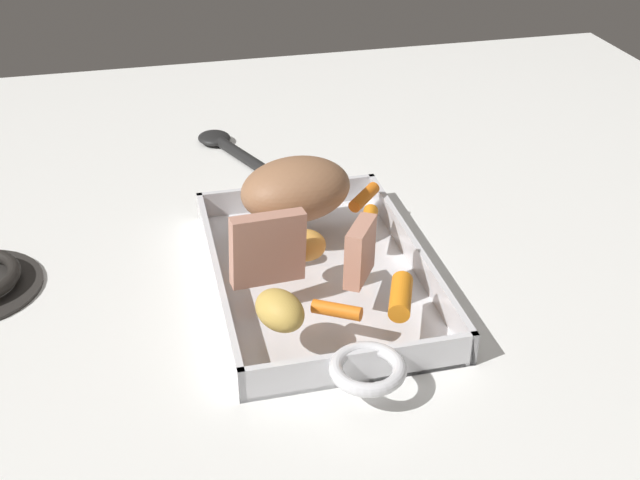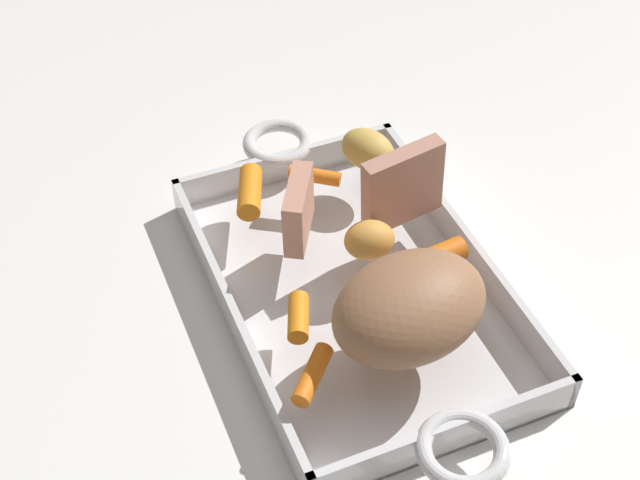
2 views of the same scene
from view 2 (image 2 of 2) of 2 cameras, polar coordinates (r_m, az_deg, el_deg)
The scene contains 12 objects.
ground_plane at distance 0.88m, azimuth 2.16°, elevation -3.60°, with size 1.67×1.67×0.00m, color white.
roasting_dish at distance 0.87m, azimuth 2.18°, elevation -3.07°, with size 0.49×0.25×0.04m.
pork_roast at distance 0.77m, azimuth 5.57°, elevation -4.17°, with size 0.14×0.11×0.08m, color #966746.
roast_slice_thick at distance 0.86m, azimuth -1.35°, elevation 1.88°, with size 0.02×0.07×0.07m, color tan.
roast_slice_outer at distance 0.87m, azimuth 5.15°, elevation 3.35°, with size 0.02×0.08×0.08m, color tan.
baby_carrot_northwest at distance 0.80m, azimuth -1.35°, elevation -4.80°, with size 0.02×0.02×0.05m, color orange.
baby_carrot_short at distance 0.76m, azimuth -0.47°, elevation -8.35°, with size 0.02×0.02×0.06m, color orange.
baby_carrot_center_left at distance 0.93m, azimuth -0.34°, elevation 4.01°, with size 0.01×0.01×0.05m, color orange.
baby_carrot_long at distance 0.91m, azimuth -4.38°, elevation 3.00°, with size 0.02×0.02×0.06m, color orange.
baby_carrot_southwest at distance 0.85m, azimuth 7.09°, elevation -1.14°, with size 0.02×0.02×0.06m, color orange.
potato_corner at distance 0.95m, azimuth 2.99°, elevation 5.62°, with size 0.06×0.04×0.04m, color gold.
potato_whole at distance 0.85m, azimuth 3.08°, elevation 0.00°, with size 0.05×0.04×0.04m, color gold.
Camera 2 is at (0.53, -0.25, 0.66)m, focal length 51.60 mm.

